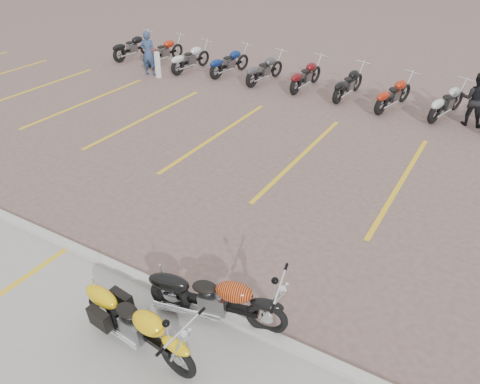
% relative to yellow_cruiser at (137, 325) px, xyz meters
% --- Properties ---
extents(ground, '(100.00, 100.00, 0.00)m').
position_rel_yellow_cruiser_xyz_m(ground, '(-0.54, 3.13, -0.46)').
color(ground, '#755A53').
rests_on(ground, ground).
extents(curb, '(60.00, 0.18, 0.12)m').
position_rel_yellow_cruiser_xyz_m(curb, '(-0.54, 1.13, -0.40)').
color(curb, '#ADAAA3').
rests_on(curb, ground).
extents(parking_stripes, '(38.00, 5.50, 0.01)m').
position_rel_yellow_cruiser_xyz_m(parking_stripes, '(-0.54, 7.13, -0.46)').
color(parking_stripes, gold).
rests_on(parking_stripes, ground).
extents(yellow_cruiser, '(2.25, 0.43, 0.93)m').
position_rel_yellow_cruiser_xyz_m(yellow_cruiser, '(0.00, 0.00, 0.00)').
color(yellow_cruiser, black).
rests_on(yellow_cruiser, ground).
extents(flame_cruiser, '(2.29, 0.66, 0.96)m').
position_rel_yellow_cruiser_xyz_m(flame_cruiser, '(0.70, 1.03, 0.01)').
color(flame_cruiser, black).
rests_on(flame_cruiser, ground).
extents(person_a, '(0.73, 0.60, 1.71)m').
position_rel_yellow_cruiser_xyz_m(person_a, '(-8.77, 10.66, 0.39)').
color(person_a, navy).
rests_on(person_a, ground).
extents(person_b, '(0.81, 0.64, 1.64)m').
position_rel_yellow_cruiser_xyz_m(person_b, '(3.02, 11.81, 0.36)').
color(person_b, black).
rests_on(person_b, ground).
extents(bollard, '(0.17, 0.17, 1.00)m').
position_rel_yellow_cruiser_xyz_m(bollard, '(-8.23, 10.52, 0.04)').
color(bollard, silver).
rests_on(bollard, ground).
extents(bg_bike_row, '(17.48, 2.08, 1.10)m').
position_rel_yellow_cruiser_xyz_m(bg_bike_row, '(-2.72, 12.03, 0.09)').
color(bg_bike_row, black).
rests_on(bg_bike_row, ground).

